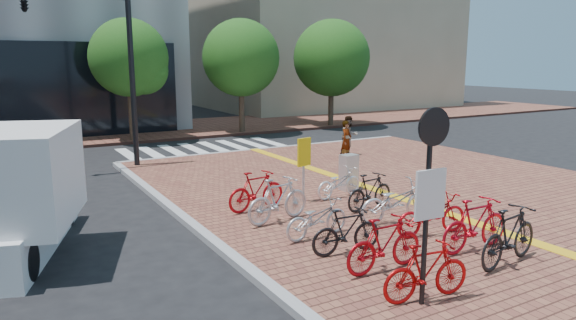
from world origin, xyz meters
TOP-DOWN VIEW (x-y plane):
  - ground at (0.00, 0.00)m, footprint 120.00×120.00m
  - kerb_north at (3.00, 12.00)m, footprint 14.00×0.25m
  - far_sidewalk at (0.00, 21.00)m, footprint 70.00×8.00m
  - building_beige at (18.00, 32.00)m, footprint 20.00×18.00m
  - crosswalk at (0.50, 14.00)m, footprint 7.50×4.00m
  - street_trees at (5.04, 17.45)m, footprint 16.20×4.60m
  - bike_0 at (-2.05, -2.67)m, footprint 1.71×0.71m
  - bike_1 at (-1.86, -1.40)m, footprint 1.78×0.52m
  - bike_2 at (-1.95, -0.32)m, footprint 1.64×0.59m
  - bike_3 at (-1.93, 0.81)m, footprint 1.74×0.75m
  - bike_4 at (-2.14, 2.23)m, footprint 1.93×0.87m
  - bike_5 at (-2.14, 3.42)m, footprint 1.82×0.78m
  - bike_6 at (0.43, -2.37)m, footprint 2.00×0.84m
  - bike_7 at (0.48, -1.52)m, footprint 1.89×0.54m
  - bike_8 at (0.41, -0.36)m, footprint 1.92×0.88m
  - bike_9 at (0.36, 0.78)m, footprint 2.05×0.91m
  - bike_10 at (0.49, 1.95)m, footprint 1.70×0.71m
  - bike_11 at (0.50, 3.37)m, footprint 1.72×0.82m
  - pedestrian_a at (4.11, 7.91)m, footprint 0.68×0.61m
  - pedestrian_b at (4.82, 8.67)m, footprint 0.84×0.67m
  - utility_box at (1.27, 3.93)m, footprint 0.53×0.40m
  - yellow_sign at (-0.61, 3.50)m, footprint 0.49×0.17m
  - notice_sign at (-2.21, -2.79)m, footprint 0.60×0.14m
  - traffic_light_pole at (-4.97, 11.05)m, footprint 3.61×1.39m

SIDE VIEW (x-z plane):
  - ground at x=0.00m, z-range 0.00..0.00m
  - crosswalk at x=0.50m, z-range 0.00..0.01m
  - far_sidewalk at x=0.00m, z-range 0.00..0.15m
  - kerb_north at x=3.00m, z-range 0.00..0.15m
  - bike_11 at x=0.50m, z-range 0.15..1.02m
  - bike_3 at x=-1.93m, z-range 0.15..1.04m
  - bike_2 at x=-1.95m, z-range 0.15..1.12m
  - bike_8 at x=0.41m, z-range 0.15..1.12m
  - bike_10 at x=0.49m, z-range 0.15..1.14m
  - bike_0 at x=-2.05m, z-range 0.15..1.15m
  - bike_9 at x=0.36m, z-range 0.15..1.19m
  - bike_5 at x=-2.14m, z-range 0.15..1.21m
  - bike_1 at x=-1.86m, z-range 0.15..1.22m
  - utility_box at x=1.27m, z-range 0.15..1.25m
  - bike_4 at x=-2.14m, z-range 0.15..1.27m
  - bike_7 at x=0.48m, z-range 0.15..1.29m
  - bike_6 at x=0.43m, z-range 0.15..1.32m
  - pedestrian_a at x=4.11m, z-range 0.15..1.72m
  - pedestrian_b at x=4.82m, z-range 0.15..1.80m
  - yellow_sign at x=-0.61m, z-range 0.50..2.31m
  - notice_sign at x=-2.21m, z-range 0.57..3.80m
  - street_trees at x=5.04m, z-range 0.92..7.27m
  - traffic_light_pole at x=-4.97m, z-range 1.43..8.14m
  - building_beige at x=18.00m, z-range 0.00..18.00m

